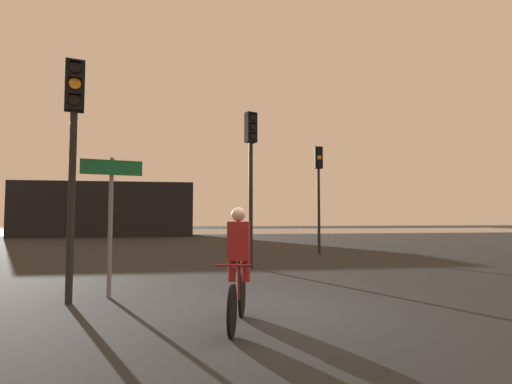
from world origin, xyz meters
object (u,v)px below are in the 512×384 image
at_px(direction_sign_post, 111,206).
at_px(traffic_light_near_left, 73,133).
at_px(distant_building, 108,210).
at_px(traffic_light_far_right, 319,179).
at_px(traffic_light_center, 251,160).
at_px(cyclist, 238,265).

bearing_deg(direction_sign_post, traffic_light_near_left, 24.24).
relative_size(distant_building, traffic_light_far_right, 3.03).
height_order(distant_building, traffic_light_far_right, traffic_light_far_right).
bearing_deg(traffic_light_near_left, traffic_light_center, -147.75).
xyz_separation_m(traffic_light_far_right, cyclist, (-4.46, -10.20, -2.23)).
xyz_separation_m(distant_building, direction_sign_post, (5.15, -25.13, -0.39)).
relative_size(distant_building, direction_sign_post, 5.11).
bearing_deg(traffic_light_far_right, cyclist, 67.00).
distance_m(traffic_light_center, traffic_light_far_right, 5.36).
distance_m(traffic_light_near_left, traffic_light_far_right, 11.05).
xyz_separation_m(traffic_light_near_left, traffic_light_far_right, (7.17, 8.40, 0.09)).
distance_m(traffic_light_far_right, cyclist, 11.35).
relative_size(traffic_light_far_right, direction_sign_post, 1.69).
bearing_deg(traffic_light_center, traffic_light_far_right, -150.84).
relative_size(distant_building, traffic_light_near_left, 3.13).
distance_m(traffic_light_center, cyclist, 6.60).
height_order(traffic_light_center, traffic_light_far_right, traffic_light_center).
bearing_deg(cyclist, distant_building, -61.56).
xyz_separation_m(traffic_light_center, traffic_light_far_right, (3.41, 4.13, -0.14)).
xyz_separation_m(distant_building, traffic_light_center, (8.34, -21.30, 1.10)).
distance_m(traffic_light_near_left, traffic_light_center, 5.70).
xyz_separation_m(traffic_light_far_right, direction_sign_post, (-6.60, -7.96, -1.35)).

